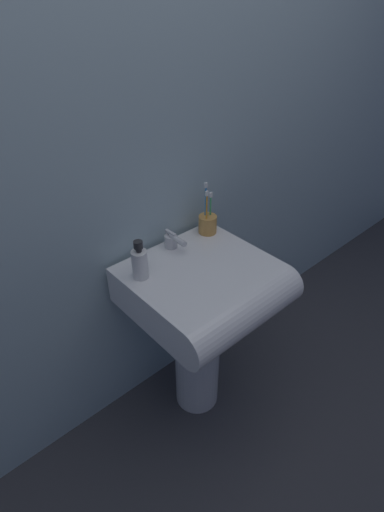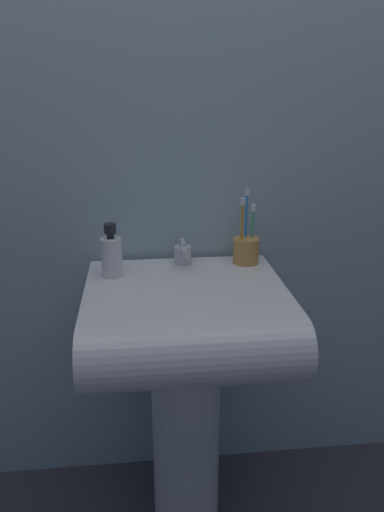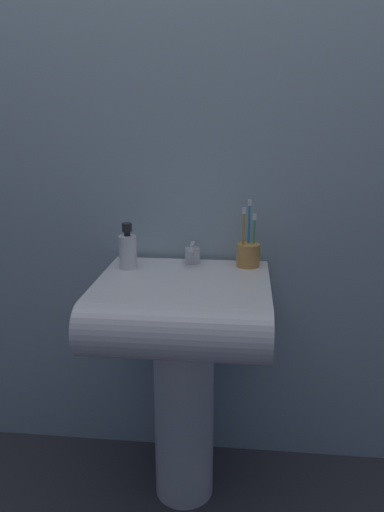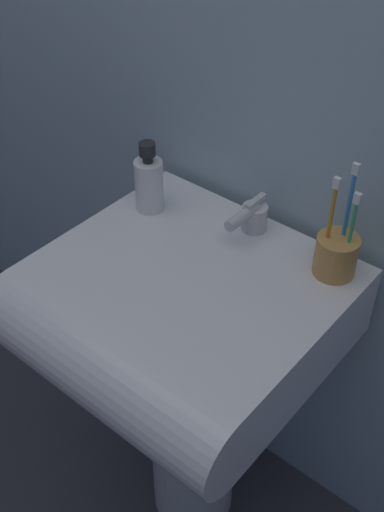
{
  "view_description": "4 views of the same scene",
  "coord_description": "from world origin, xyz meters",
  "views": [
    {
      "loc": [
        -0.8,
        -0.87,
        1.64
      ],
      "look_at": [
        -0.01,
        0.03,
        0.8
      ],
      "focal_mm": 28.0,
      "sensor_mm": 36.0,
      "label": 1
    },
    {
      "loc": [
        -0.12,
        -1.2,
        1.27
      ],
      "look_at": [
        0.02,
        -0.0,
        0.85
      ],
      "focal_mm": 35.0,
      "sensor_mm": 36.0,
      "label": 2
    },
    {
      "loc": [
        0.18,
        -1.42,
        1.25
      ],
      "look_at": [
        0.03,
        -0.03,
        0.85
      ],
      "focal_mm": 35.0,
      "sensor_mm": 36.0,
      "label": 3
    },
    {
      "loc": [
        0.56,
        -0.67,
        1.52
      ],
      "look_at": [
        0.01,
        -0.02,
        0.82
      ],
      "focal_mm": 45.0,
      "sensor_mm": 36.0,
      "label": 4
    }
  ],
  "objects": [
    {
      "name": "ground_plane",
      "position": [
        0.0,
        0.0,
        0.0
      ],
      "size": [
        6.0,
        6.0,
        0.0
      ],
      "primitive_type": "plane",
      "color": "#38383D",
      "rests_on": "ground"
    },
    {
      "name": "wall_back",
      "position": [
        0.0,
        0.26,
        1.2
      ],
      "size": [
        5.0,
        0.05,
        2.4
      ],
      "primitive_type": "cube",
      "color": "#9EB7C1",
      "rests_on": "ground"
    },
    {
      "name": "sink_pedestal",
      "position": [
        0.0,
        0.0,
        0.31
      ],
      "size": [
        0.2,
        0.2,
        0.62
      ],
      "primitive_type": "cylinder",
      "color": "white",
      "rests_on": "ground"
    },
    {
      "name": "sink_basin",
      "position": [
        0.0,
        -0.06,
        0.69
      ],
      "size": [
        0.52,
        0.51,
        0.15
      ],
      "color": "white",
      "rests_on": "sink_pedestal"
    },
    {
      "name": "faucet",
      "position": [
        0.01,
        0.16,
        0.8
      ],
      "size": [
        0.05,
        0.11,
        0.07
      ],
      "color": "silver",
      "rests_on": "sink_basin"
    },
    {
      "name": "toothbrush_cup",
      "position": [
        0.19,
        0.16,
        0.81
      ],
      "size": [
        0.08,
        0.08,
        0.22
      ],
      "color": "#D19347",
      "rests_on": "sink_basin"
    },
    {
      "name": "soap_bottle",
      "position": [
        -0.19,
        0.09,
        0.83
      ],
      "size": [
        0.06,
        0.06,
        0.15
      ],
      "color": "white",
      "rests_on": "sink_basin"
    }
  ]
}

